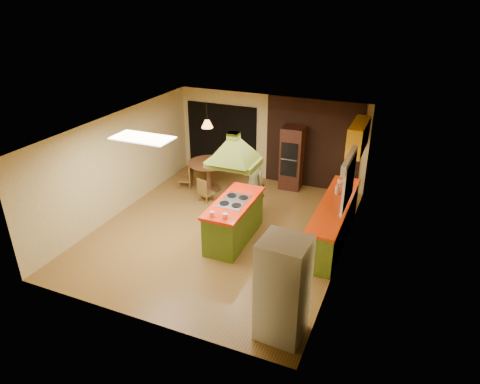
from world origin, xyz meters
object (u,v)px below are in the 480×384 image
at_px(canister_large, 340,184).
at_px(wall_oven, 292,158).
at_px(kitchen_island, 234,220).
at_px(refrigerator, 283,289).
at_px(dining_table, 209,170).
at_px(man, 254,184).

bearing_deg(canister_large, wall_oven, 136.02).
xyz_separation_m(kitchen_island, refrigerator, (1.87, -2.37, 0.41)).
xyz_separation_m(kitchen_island, wall_oven, (0.35, 3.19, 0.40)).
height_order(kitchen_island, dining_table, kitchen_island).
distance_m(kitchen_island, man, 1.34).
height_order(kitchen_island, refrigerator, refrigerator).
bearing_deg(man, refrigerator, 115.81).
bearing_deg(kitchen_island, man, 91.43).
relative_size(kitchen_island, dining_table, 1.73).
bearing_deg(wall_oven, canister_large, -46.51).
relative_size(kitchen_island, refrigerator, 1.08).
bearing_deg(dining_table, man, -26.91).
bearing_deg(canister_large, man, -171.27).
distance_m(man, wall_oven, 1.93).
xyz_separation_m(kitchen_island, dining_table, (-1.70, 2.14, 0.10)).
bearing_deg(man, dining_table, -28.73).
distance_m(man, refrigerator, 4.15).
relative_size(kitchen_island, canister_large, 8.54).
xyz_separation_m(refrigerator, dining_table, (-3.57, 4.51, -0.30)).
height_order(kitchen_island, man, man).
height_order(refrigerator, canister_large, refrigerator).
distance_m(refrigerator, wall_oven, 5.76).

